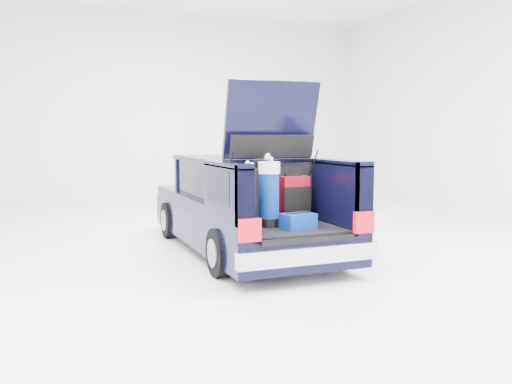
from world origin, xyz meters
name	(u,v)px	position (x,y,z in m)	size (l,w,h in m)	color
ground	(244,251)	(0.00, 0.00, 0.00)	(14.00, 14.00, 0.00)	white
car	(241,206)	(0.00, 0.11, 0.67)	(1.87, 4.65, 2.47)	black
red_suitcase	(293,199)	(0.31, -1.09, 0.91)	(0.41, 0.27, 0.65)	#69030F
black_golf_bag	(249,199)	(-0.50, -1.51, 0.98)	(0.25, 0.29, 0.84)	black
blue_golf_bag	(269,193)	(-0.16, -1.35, 1.03)	(0.29, 0.29, 0.94)	black
blue_duffel	(298,221)	(0.10, -1.67, 0.70)	(0.44, 0.32, 0.21)	navy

